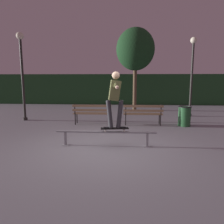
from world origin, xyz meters
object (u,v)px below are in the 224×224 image
trash_can (184,116)px  skateboarder (115,95)px  skateboard (115,129)px  tree_behind_benches (135,50)px  park_bench_left_center (143,112)px  lamp_post_left (22,65)px  lamp_post_right (192,67)px  grind_rail (106,134)px  park_bench_leftmost (92,112)px

trash_can → skateboarder: bearing=-134.0°
skateboard → tree_behind_benches: 7.71m
park_bench_left_center → lamp_post_left: lamp_post_left is taller
skateboarder → lamp_post_left: bearing=140.5°
lamp_post_left → tree_behind_benches: bearing=33.8°
tree_behind_benches → lamp_post_left: (-5.17, -3.47, -1.10)m
park_bench_left_center → trash_can: 1.67m
lamp_post_left → lamp_post_right: size_ratio=1.00×
trash_can → lamp_post_right: bearing=68.8°
grind_rail → lamp_post_right: 6.75m
tree_behind_benches → park_bench_left_center: bearing=-87.9°
skateboard → lamp_post_left: size_ratio=0.21×
grind_rail → skateboard: 0.30m
skateboarder → lamp_post_left: size_ratio=0.40×
grind_rail → lamp_post_left: 5.81m
skateboarder → tree_behind_benches: size_ratio=0.32×
grind_rail → lamp_post_left: (-4.06, 3.55, 2.14)m
skateboard → skateboarder: bearing=7.6°
lamp_post_left → park_bench_leftmost: bearing=-12.9°
tree_behind_benches → lamp_post_right: size_ratio=1.24×
skateboarder → tree_behind_benches: 7.39m
lamp_post_left → trash_can: bearing=-6.4°
park_bench_leftmost → grind_rail: bearing=-73.8°
skateboarder → lamp_post_right: (3.59, 5.12, 1.04)m
park_bench_leftmost → trash_can: bearing=-0.5°
grind_rail → lamp_post_left: size_ratio=0.73×
skateboarder → park_bench_leftmost: (-1.07, 2.81, -0.91)m
skateboarder → tree_behind_benches: tree_behind_benches is taller
park_bench_left_center → trash_can: size_ratio=2.00×
trash_can → park_bench_leftmost: bearing=179.5°
grind_rail → park_bench_left_center: (1.27, 2.81, 0.20)m
lamp_post_left → lamp_post_right: same height
skateboarder → skateboard: bearing=-172.4°
tree_behind_benches → lamp_post_right: (2.73, -1.90, -1.10)m
park_bench_left_center → lamp_post_left: bearing=172.1°
skateboard → park_bench_left_center: size_ratio=0.50×
park_bench_left_center → tree_behind_benches: size_ratio=0.33×
skateboarder → park_bench_left_center: size_ratio=0.97×
skateboard → lamp_post_right: (3.59, 5.12, 1.97)m
park_bench_left_center → lamp_post_left: size_ratio=0.41×
skateboard → lamp_post_left: 5.92m
grind_rail → trash_can: trash_can is taller
tree_behind_benches → skateboarder: bearing=-97.0°
skateboard → trash_can: size_ratio=1.00×
grind_rail → skateboard: size_ratio=3.54×
skateboarder → park_bench_leftmost: skateboarder is taller
park_bench_leftmost → lamp_post_left: (-3.25, 0.74, 1.94)m
skateboarder → tree_behind_benches: (0.86, 7.02, 2.13)m
lamp_post_right → tree_behind_benches: bearing=145.1°
park_bench_leftmost → trash_can: size_ratio=2.00×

